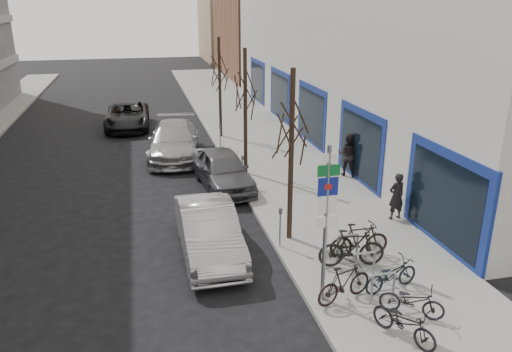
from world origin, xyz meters
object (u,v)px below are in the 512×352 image
bike_rack (364,263)px  pedestrian_far (348,154)px  bike_far_curb (412,298)px  parked_car_front (209,231)px  bike_far_inner (359,240)px  meter_front (280,223)px  pedestrian_near (396,196)px  lane_car (127,116)px  parked_car_back (174,141)px  bike_mid_curb (391,272)px  meter_back (220,134)px  bike_near_left (405,319)px  meter_mid (243,168)px  bike_near_right (344,283)px  tree_far (219,64)px  tree_near (292,116)px  tree_mid (245,82)px  highway_sign_pole (326,215)px  bike_mid_inner (352,248)px  parked_car_mid (223,170)px

bike_rack → pedestrian_far: bearing=69.7°
bike_far_curb → parked_car_front: parked_car_front is taller
bike_far_inner → meter_front: bearing=61.0°
meter_front → pedestrian_near: pedestrian_near is taller
bike_far_curb → lane_car: bearing=52.3°
bike_far_curb → parked_car_back: parked_car_back is taller
bike_far_inner → pedestrian_far: size_ratio=0.98×
bike_rack → meter_front: bearing=124.5°
bike_mid_curb → meter_back: bearing=-4.8°
bike_near_left → meter_mid: bearing=71.2°
parked_car_back → bike_near_right: bearing=-70.1°
tree_far → pedestrian_near: tree_far is taller
pedestrian_far → tree_near: bearing=88.8°
tree_far → parked_car_back: bearing=-133.9°
tree_mid → tree_far: same height
bike_rack → bike_mid_curb: size_ratio=1.36×
meter_mid → bike_near_right: size_ratio=0.75×
bike_rack → lane_car: bearing=107.7°
bike_rack → parked_car_front: size_ratio=0.48×
highway_sign_pole → parked_car_front: size_ratio=0.90×
pedestrian_near → bike_mid_inner: bearing=35.4°
lane_car → meter_front: bearing=-72.8°
pedestrian_near → tree_far: bearing=-80.7°
bike_rack → pedestrian_near: pedestrian_near is taller
bike_near_left → bike_mid_curb: (0.69, 1.91, 0.00)m
bike_near_right → bike_far_inner: size_ratio=0.92×
tree_mid → bike_near_left: 12.45m
bike_mid_inner → lane_car: (-6.24, 18.87, 0.02)m
tree_near → meter_mid: bearing=95.1°
meter_back → meter_front: bearing=-90.0°
bike_rack → bike_far_curb: size_ratio=1.48×
tree_far → lane_car: bearing=143.6°
parked_car_back → parked_car_front: bearing=-81.7°
pedestrian_near → pedestrian_far: 4.64m
meter_back → bike_far_curb: size_ratio=0.83×
bike_near_right → pedestrian_near: (3.69, 4.27, 0.32)m
bike_near_right → tree_near: bearing=-13.7°
parked_car_back → pedestrian_near: (6.79, -9.52, 0.15)m
bike_rack → meter_mid: bearing=101.8°
tree_mid → parked_car_back: size_ratio=0.96×
tree_far → meter_front: bearing=-91.9°
bike_mid_inner → pedestrian_near: 3.91m
meter_mid → bike_near_left: bearing=-82.1°
tree_mid → parked_car_front: size_ratio=1.17×
pedestrian_near → pedestrian_far: size_ratio=0.88×
meter_back → bike_near_left: meter_back is taller
bike_near_left → parked_car_front: (-3.60, 5.19, 0.12)m
meter_mid → parked_car_mid: 0.82m
tree_near → tree_mid: bearing=90.0°
bike_near_right → parked_car_front: parked_car_front is taller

